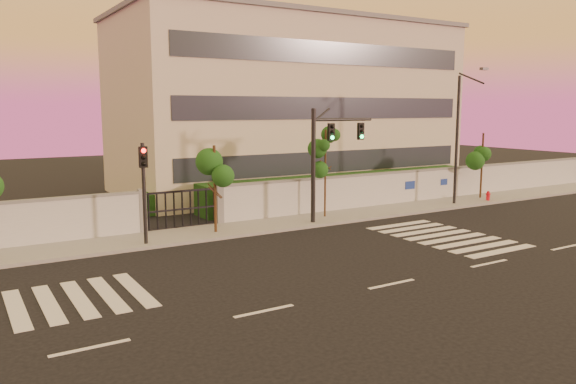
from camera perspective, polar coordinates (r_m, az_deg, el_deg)
name	(u,v)px	position (r m, az deg, el deg)	size (l,w,h in m)	color
ground	(392,284)	(19.84, 10.48, -9.20)	(120.00, 120.00, 0.00)	black
sidewalk	(250,227)	(28.25, -3.83, -3.59)	(60.00, 3.00, 0.15)	gray
perimeter_wall	(239,203)	(29.42, -5.02, -1.15)	(60.00, 0.36, 2.20)	#B5B7BC
hedge_row	(234,199)	(32.35, -5.48, -0.73)	(41.00, 4.25, 1.80)	#103715
institutional_building	(286,106)	(42.05, -0.21, 8.73)	(24.40, 12.40, 12.25)	beige
road_markings	(295,265)	(21.81, 0.69, -7.40)	(57.00, 7.62, 0.02)	silver
street_tree_d	(215,169)	(26.60, -7.44, 2.31)	(1.63, 1.30, 4.27)	#382314
street_tree_e	(326,154)	(30.24, 3.84, 3.91)	(1.31, 1.04, 4.87)	#382314
street_tree_f	(483,151)	(38.82, 19.16, 3.98)	(1.56, 1.24, 4.40)	#382314
traffic_signal_main	(326,151)	(29.03, 3.85, 4.13)	(3.78, 0.37, 5.98)	black
traffic_signal_secondary	(144,181)	(24.83, -14.43, 1.04)	(0.35, 0.34, 4.53)	black
streetlight_east	(459,133)	(35.75, 17.01, 5.73)	(0.50, 2.00, 8.30)	black
fire_hydrant	(488,197)	(38.09, 19.65, -0.46)	(0.29, 0.28, 0.76)	red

